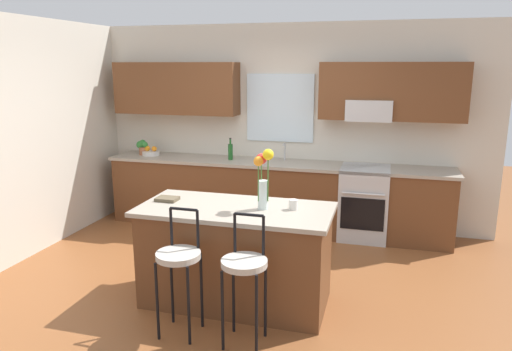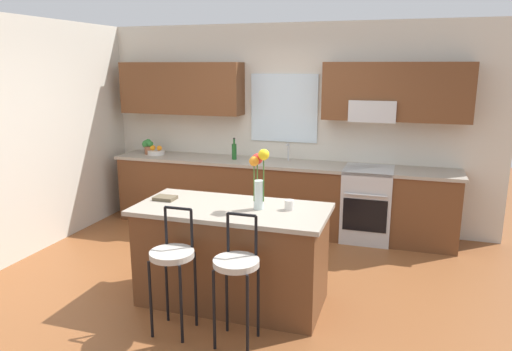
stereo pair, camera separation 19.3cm
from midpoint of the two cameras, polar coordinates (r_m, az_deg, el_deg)
name	(u,v)px [view 2 (the right image)]	position (r m, az deg, el deg)	size (l,w,h in m)	color
ground_plane	(234,282)	(4.99, -1.56, -12.60)	(14.00, 14.00, 0.00)	brown
wall_left	(38,136)	(6.14, -23.90, 4.37)	(0.12, 4.60, 2.70)	beige
back_wall_assembly	(285,115)	(6.43, 4.42, 7.24)	(5.60, 0.50, 2.70)	beige
counter_run	(278,195)	(6.36, 3.47, -2.41)	(4.56, 0.64, 0.92)	brown
sink_faucet	(288,150)	(6.34, 4.75, 3.04)	(0.02, 0.13, 0.23)	#B7BABC
oven_range	(367,204)	(6.17, 14.05, -3.34)	(0.60, 0.64, 0.92)	#B7BABC
kitchen_island	(232,255)	(4.44, -1.63, -9.47)	(1.74, 0.84, 0.92)	brown
bar_stool_near	(173,260)	(3.93, -8.58, -9.95)	(0.36, 0.36, 1.04)	black
bar_stool_middle	(237,268)	(3.74, -0.84, -11.07)	(0.36, 0.36, 1.04)	black
flower_vase	(259,175)	(4.14, 1.66, 0.00)	(0.17, 0.15, 0.54)	silver
mug_ceramic	(289,205)	(4.20, 5.30, -3.54)	(0.08, 0.08, 0.09)	silver
cookbook	(165,198)	(4.57, -9.66, -2.69)	(0.20, 0.15, 0.03)	brown
fruit_bowl_oranges	(156,151)	(6.90, -11.11, 2.84)	(0.24, 0.24, 0.13)	silver
bottle_olive_oil	(234,151)	(6.40, -1.77, 2.95)	(0.06, 0.06, 0.29)	#1E5923
potted_plant_small	(148,146)	(6.95, -12.07, 3.52)	(0.18, 0.12, 0.22)	#9E5B3D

